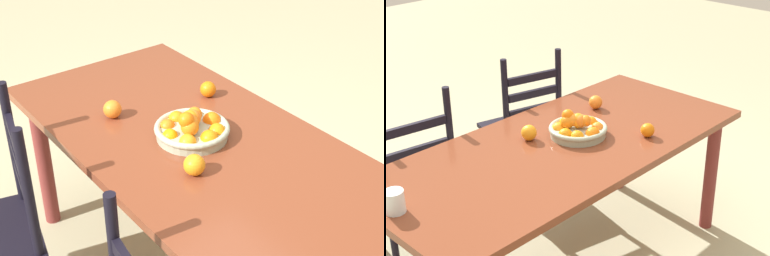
% 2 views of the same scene
% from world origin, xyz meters
% --- Properties ---
extents(dining_table, '(1.87, 0.84, 0.73)m').
position_xyz_m(dining_table, '(0.00, 0.00, 0.64)').
color(dining_table, brown).
rests_on(dining_table, ground).
extents(fruit_bowl, '(0.29, 0.29, 0.13)m').
position_xyz_m(fruit_bowl, '(0.11, 0.01, 0.77)').
color(fruit_bowl, '#A1AC93').
rests_on(fruit_bowl, dining_table).
extents(orange_loose_0, '(0.07, 0.07, 0.07)m').
position_xyz_m(orange_loose_0, '(0.43, 0.17, 0.76)').
color(orange_loose_0, orange).
rests_on(orange_loose_0, dining_table).
extents(orange_loose_1, '(0.08, 0.08, 0.08)m').
position_xyz_m(orange_loose_1, '(-0.08, 0.14, 0.76)').
color(orange_loose_1, orange).
rests_on(orange_loose_1, dining_table).
extents(orange_loose_2, '(0.07, 0.07, 0.07)m').
position_xyz_m(orange_loose_2, '(0.34, -0.25, 0.76)').
color(orange_loose_2, orange).
rests_on(orange_loose_2, dining_table).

